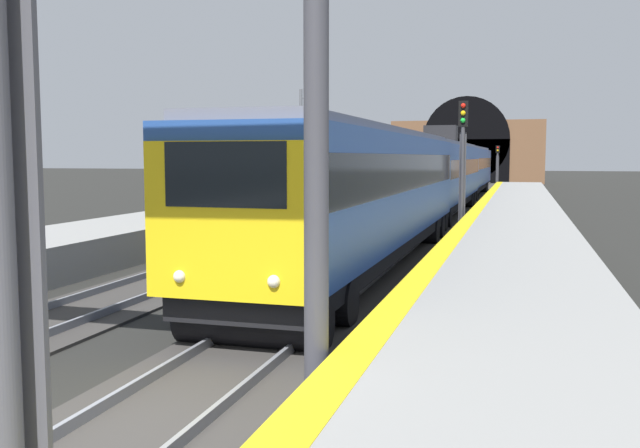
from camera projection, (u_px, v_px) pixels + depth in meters
name	position (u px, v px, depth m)	size (l,w,h in m)	color
ground_plane	(132.00, 438.00, 8.03)	(320.00, 320.00, 0.00)	black
platform_right	(499.00, 434.00, 6.87)	(112.00, 3.69, 1.02)	gray
platform_right_edge_strip	(341.00, 369.00, 7.26)	(112.00, 0.50, 0.01)	yellow
track_main_line	(132.00, 435.00, 8.03)	(160.00, 2.71, 0.21)	#383533
train_main_approaching	(440.00, 174.00, 37.78)	(57.30, 3.02, 4.88)	#264C99
train_adjacent_platform	(378.00, 171.00, 43.86)	(42.86, 2.88, 5.00)	#264C99
railway_signal_mid	(463.00, 154.00, 29.04)	(0.39, 0.38, 5.50)	#38383D
railway_signal_far	(497.00, 163.00, 71.97)	(0.39, 0.38, 4.34)	#38383D
tunnel_portal	(467.00, 152.00, 85.12)	(2.57, 18.25, 10.40)	brown
catenary_mast_near	(301.00, 145.00, 49.31)	(0.22, 1.88, 7.90)	#595B60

